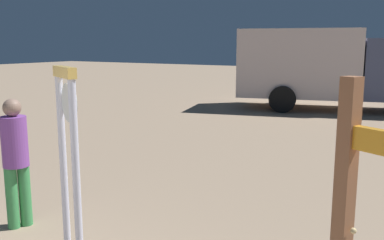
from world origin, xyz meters
name	(u,v)px	position (x,y,z in m)	size (l,w,h in m)	color
standing_clock	(69,153)	(0.24, 1.92, 1.28)	(0.47, 0.29, 2.09)	silver
person_near_clock	(16,157)	(-1.27, 2.44, 0.92)	(0.31, 0.31, 1.64)	#3C944F
box_truck_near	(326,65)	(-0.48, 14.42, 1.55)	(6.73, 3.97, 2.79)	silver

